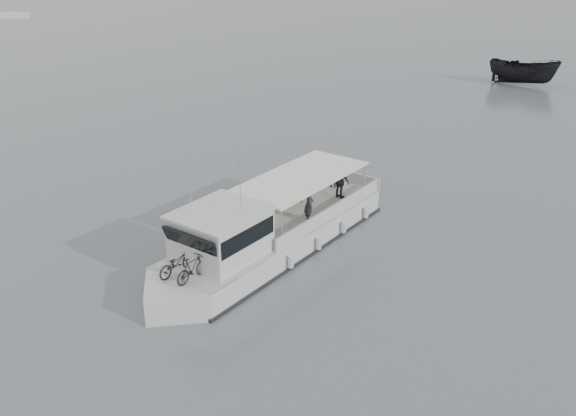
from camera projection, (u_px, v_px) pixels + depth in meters
ground at (373, 229)px, 27.63m from camera, size 1400.00×1400.00×0.00m
tour_boat at (261, 237)px, 24.86m from camera, size 12.76×6.15×5.38m
dark_motorboat at (523, 72)px, 52.66m from camera, size 4.38×5.95×2.16m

